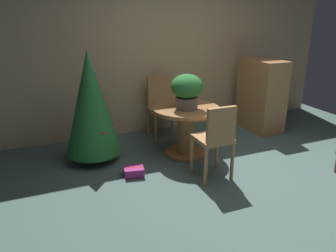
{
  "coord_description": "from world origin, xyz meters",
  "views": [
    {
      "loc": [
        -2.19,
        -2.96,
        1.97
      ],
      "look_at": [
        -0.7,
        0.58,
        0.62
      ],
      "focal_mm": 35.57,
      "sensor_mm": 36.0,
      "label": 1
    }
  ],
  "objects_px": {
    "wooden_chair_near": "(216,138)",
    "wooden_chair_far": "(163,103)",
    "wooden_cabinet": "(261,95)",
    "round_dining_table": "(186,125)",
    "holiday_tree": "(91,103)",
    "gift_box_purple": "(134,172)",
    "flower_vase": "(187,89)"
  },
  "relations": [
    {
      "from": "wooden_chair_near",
      "to": "wooden_cabinet",
      "type": "height_order",
      "value": "wooden_cabinet"
    },
    {
      "from": "flower_vase",
      "to": "wooden_chair_near",
      "type": "distance_m",
      "value": 0.85
    },
    {
      "from": "round_dining_table",
      "to": "gift_box_purple",
      "type": "distance_m",
      "value": 1.02
    },
    {
      "from": "wooden_chair_far",
      "to": "wooden_cabinet",
      "type": "relative_size",
      "value": 0.82
    },
    {
      "from": "wooden_chair_near",
      "to": "holiday_tree",
      "type": "height_order",
      "value": "holiday_tree"
    },
    {
      "from": "round_dining_table",
      "to": "wooden_cabinet",
      "type": "relative_size",
      "value": 0.78
    },
    {
      "from": "gift_box_purple",
      "to": "wooden_cabinet",
      "type": "height_order",
      "value": "wooden_cabinet"
    },
    {
      "from": "wooden_chair_far",
      "to": "wooden_cabinet",
      "type": "xyz_separation_m",
      "value": [
        1.66,
        -0.36,
        0.05
      ]
    },
    {
      "from": "wooden_chair_far",
      "to": "round_dining_table",
      "type": "bearing_deg",
      "value": -90.0
    },
    {
      "from": "wooden_chair_far",
      "to": "wooden_chair_near",
      "type": "bearing_deg",
      "value": -90.0
    },
    {
      "from": "holiday_tree",
      "to": "wooden_cabinet",
      "type": "distance_m",
      "value": 2.91
    },
    {
      "from": "wooden_chair_near",
      "to": "flower_vase",
      "type": "bearing_deg",
      "value": 91.73
    },
    {
      "from": "wooden_chair_far",
      "to": "wooden_cabinet",
      "type": "bearing_deg",
      "value": -12.22
    },
    {
      "from": "wooden_chair_near",
      "to": "wooden_cabinet",
      "type": "relative_size",
      "value": 0.79
    },
    {
      "from": "flower_vase",
      "to": "wooden_chair_far",
      "type": "relative_size",
      "value": 0.48
    },
    {
      "from": "flower_vase",
      "to": "gift_box_purple",
      "type": "distance_m",
      "value": 1.28
    },
    {
      "from": "wooden_cabinet",
      "to": "gift_box_purple",
      "type": "bearing_deg",
      "value": -161.47
    },
    {
      "from": "wooden_chair_near",
      "to": "wooden_cabinet",
      "type": "xyz_separation_m",
      "value": [
        1.66,
        1.31,
        0.05
      ]
    },
    {
      "from": "wooden_chair_near",
      "to": "holiday_tree",
      "type": "relative_size",
      "value": 0.63
    },
    {
      "from": "wooden_chair_near",
      "to": "wooden_chair_far",
      "type": "distance_m",
      "value": 1.67
    },
    {
      "from": "flower_vase",
      "to": "wooden_chair_far",
      "type": "height_order",
      "value": "flower_vase"
    },
    {
      "from": "wooden_chair_near",
      "to": "holiday_tree",
      "type": "xyz_separation_m",
      "value": [
        -1.23,
        1.13,
        0.27
      ]
    },
    {
      "from": "wooden_cabinet",
      "to": "round_dining_table",
      "type": "bearing_deg",
      "value": -163.02
    },
    {
      "from": "flower_vase",
      "to": "holiday_tree",
      "type": "height_order",
      "value": "holiday_tree"
    },
    {
      "from": "round_dining_table",
      "to": "gift_box_purple",
      "type": "height_order",
      "value": "round_dining_table"
    },
    {
      "from": "flower_vase",
      "to": "wooden_chair_near",
      "type": "bearing_deg",
      "value": -88.27
    },
    {
      "from": "flower_vase",
      "to": "wooden_cabinet",
      "type": "distance_m",
      "value": 1.82
    },
    {
      "from": "round_dining_table",
      "to": "holiday_tree",
      "type": "xyz_separation_m",
      "value": [
        -1.23,
        0.33,
        0.36
      ]
    },
    {
      "from": "round_dining_table",
      "to": "holiday_tree",
      "type": "height_order",
      "value": "holiday_tree"
    },
    {
      "from": "wooden_chair_far",
      "to": "gift_box_purple",
      "type": "xyz_separation_m",
      "value": [
        -0.88,
        -1.21,
        -0.49
      ]
    },
    {
      "from": "wooden_chair_near",
      "to": "gift_box_purple",
      "type": "relative_size",
      "value": 3.44
    },
    {
      "from": "wooden_cabinet",
      "to": "wooden_chair_far",
      "type": "bearing_deg",
      "value": 167.78
    }
  ]
}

